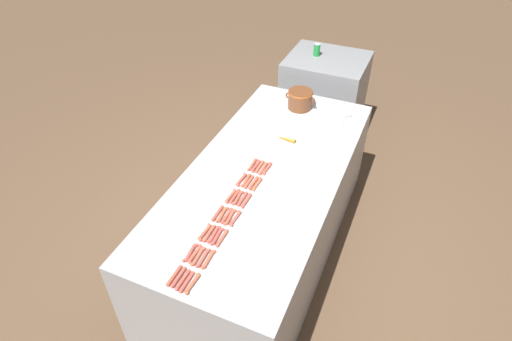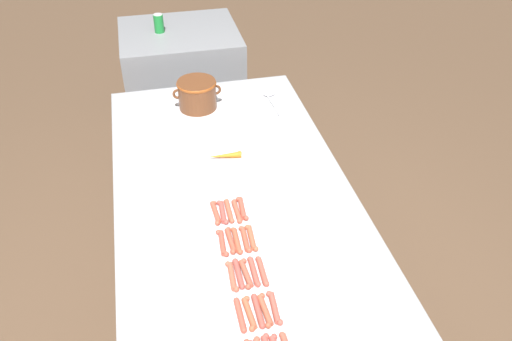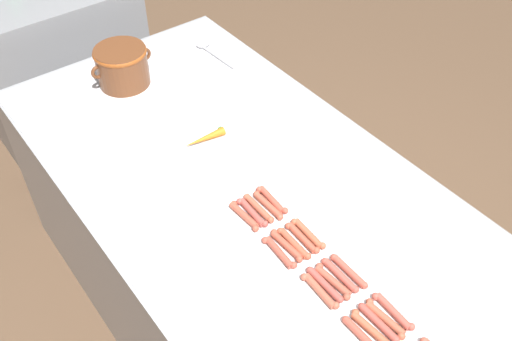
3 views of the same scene
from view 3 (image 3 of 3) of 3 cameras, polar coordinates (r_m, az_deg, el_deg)
name	(u,v)px [view 3 (image 3 of 3)]	position (r m, az deg, el deg)	size (l,w,h in m)	color
ground_plane	(266,336)	(2.62, 1.02, -16.06)	(20.00, 20.00, 0.00)	brown
griddle_counter	(268,278)	(2.27, 1.15, -10.64)	(1.07, 2.38, 0.85)	#9EA0A5
back_cabinet	(59,65)	(3.44, -18.94, 9.83)	(0.81, 0.71, 0.95)	gray
hot_dog_3	(362,336)	(1.65, 10.47, -15.84)	(0.02, 0.15, 0.02)	#BC5140
hot_dog_4	(320,291)	(1.71, 6.32, -11.77)	(0.03, 0.15, 0.02)	#BD5C44
hot_dog_5	(279,252)	(1.79, 2.30, -8.11)	(0.03, 0.15, 0.02)	#B9503E
hot_dog_6	(245,216)	(1.88, -1.14, -4.53)	(0.03, 0.15, 0.02)	#BE553F
hot_dog_10	(371,330)	(1.66, 11.30, -15.21)	(0.03, 0.15, 0.02)	#BB5D3F
hot_dog_11	(325,284)	(1.73, 6.81, -11.14)	(0.02, 0.15, 0.02)	#B14F46
hot_dog_12	(286,246)	(1.80, 3.04, -7.43)	(0.03, 0.15, 0.02)	#B7543E
hot_dog_13	(252,212)	(1.89, -0.39, -4.18)	(0.03, 0.15, 0.02)	#B45047
hot_dog_17	(378,323)	(1.68, 12.02, -14.53)	(0.02, 0.15, 0.02)	#B34F43
hot_dog_18	(333,281)	(1.73, 7.62, -10.82)	(0.03, 0.15, 0.02)	#B25641
hot_dog_19	(294,243)	(1.81, 3.76, -7.21)	(0.03, 0.15, 0.02)	#B9573D
hot_dog_20	(258,208)	(1.90, 0.25, -3.76)	(0.02, 0.15, 0.02)	#BF5C42
hot_dog_24	(385,319)	(1.69, 12.68, -14.12)	(0.03, 0.15, 0.02)	#B4583F
hot_dog_25	(340,275)	(1.75, 8.30, -10.21)	(0.02, 0.15, 0.02)	#BD5345
hot_dog_26	(302,238)	(1.83, 4.58, -6.67)	(0.03, 0.15, 0.02)	#BC543E
hot_dog_27	(268,205)	(1.91, 1.20, -3.47)	(0.02, 0.15, 0.02)	#BD5942
hot_dog_31	(393,311)	(1.71, 13.41, -13.41)	(0.03, 0.15, 0.02)	#BC5446
hot_dog_32	(349,271)	(1.76, 9.18, -9.81)	(0.02, 0.15, 0.02)	#BC5443
hot_dog_33	(308,234)	(1.84, 5.19, -6.24)	(0.03, 0.15, 0.02)	#BE5D40
hot_dog_34	(272,200)	(1.93, 1.59, -2.93)	(0.03, 0.15, 0.02)	#BC523F
bean_pot	(122,64)	(2.47, -13.14, 10.19)	(0.27, 0.22, 0.16)	brown
serving_spoon	(208,49)	(2.68, -4.74, 11.95)	(0.07, 0.27, 0.02)	#B7B7BC
carrot	(204,139)	(2.16, -5.17, 3.17)	(0.18, 0.05, 0.03)	orange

